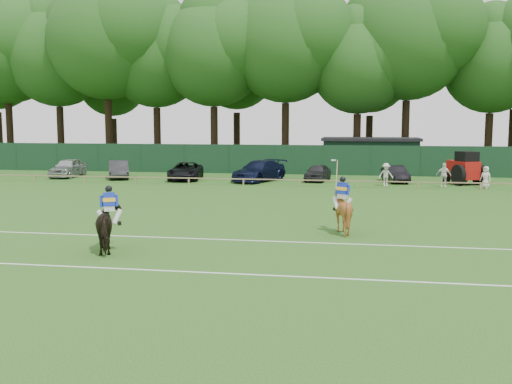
% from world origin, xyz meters
% --- Properties ---
extents(ground, '(160.00, 160.00, 0.00)m').
position_xyz_m(ground, '(0.00, 0.00, 0.00)').
color(ground, '#1E4C14').
rests_on(ground, ground).
extents(horse_dark, '(1.84, 2.37, 1.83)m').
position_xyz_m(horse_dark, '(-3.58, -3.69, 0.91)').
color(horse_dark, black).
rests_on(horse_dark, ground).
extents(horse_chestnut, '(2.02, 2.11, 1.81)m').
position_xyz_m(horse_chestnut, '(4.39, 1.23, 0.90)').
color(horse_chestnut, brown).
rests_on(horse_chestnut, ground).
extents(sedan_silver, '(2.02, 4.53, 1.51)m').
position_xyz_m(sedan_silver, '(-18.12, 21.60, 0.76)').
color(sedan_silver, '#B0B3B5').
rests_on(sedan_silver, ground).
extents(sedan_grey, '(3.08, 4.52, 1.41)m').
position_xyz_m(sedan_grey, '(-13.69, 21.29, 0.71)').
color(sedan_grey, '#2D2E30').
rests_on(sedan_grey, ground).
extents(suv_black, '(2.87, 5.14, 1.36)m').
position_xyz_m(suv_black, '(-8.14, 21.06, 0.68)').
color(suv_black, black).
rests_on(suv_black, ground).
extents(sedan_navy, '(4.06, 5.80, 1.56)m').
position_xyz_m(sedan_navy, '(-2.38, 21.05, 0.78)').
color(sedan_navy, black).
rests_on(sedan_navy, ground).
extents(hatch_grey, '(2.08, 3.95, 1.28)m').
position_xyz_m(hatch_grey, '(1.96, 21.89, 0.64)').
color(hatch_grey, '#2C2C2F').
rests_on(hatch_grey, ground).
extents(estate_black, '(2.08, 3.93, 1.23)m').
position_xyz_m(estate_black, '(7.70, 21.99, 0.62)').
color(estate_black, black).
rests_on(estate_black, ground).
extents(spectator_left, '(1.15, 0.83, 1.61)m').
position_xyz_m(spectator_left, '(6.90, 19.30, 0.80)').
color(spectator_left, beige).
rests_on(spectator_left, ground).
extents(spectator_mid, '(1.02, 0.50, 1.67)m').
position_xyz_m(spectator_mid, '(10.77, 19.18, 0.84)').
color(spectator_mid, white).
rests_on(spectator_mid, ground).
extents(spectator_right, '(0.87, 0.80, 1.49)m').
position_xyz_m(spectator_right, '(13.49, 19.01, 0.75)').
color(spectator_right, silver).
rests_on(spectator_right, ground).
extents(rider_dark, '(0.89, 0.59, 1.41)m').
position_xyz_m(rider_dark, '(-3.57, -3.70, 1.71)').
color(rider_dark, silver).
rests_on(rider_dark, ground).
extents(rider_chestnut, '(0.90, 0.79, 2.05)m').
position_xyz_m(rider_chestnut, '(4.39, 1.22, 1.70)').
color(rider_chestnut, silver).
rests_on(rider_chestnut, ground).
extents(pitch_lines, '(60.00, 5.10, 0.01)m').
position_xyz_m(pitch_lines, '(0.00, -3.50, 0.01)').
color(pitch_lines, silver).
rests_on(pitch_lines, ground).
extents(pitch_rail, '(62.10, 0.10, 0.50)m').
position_xyz_m(pitch_rail, '(0.00, 18.00, 0.45)').
color(pitch_rail, '#997F5B').
rests_on(pitch_rail, ground).
extents(perimeter_fence, '(92.08, 0.08, 2.50)m').
position_xyz_m(perimeter_fence, '(0.00, 27.00, 1.25)').
color(perimeter_fence, '#14351E').
rests_on(perimeter_fence, ground).
extents(utility_shed, '(8.40, 4.40, 3.04)m').
position_xyz_m(utility_shed, '(6.00, 30.00, 1.54)').
color(utility_shed, '#14331E').
rests_on(utility_shed, ground).
extents(tree_row, '(96.00, 12.00, 21.00)m').
position_xyz_m(tree_row, '(2.00, 35.00, 0.00)').
color(tree_row, '#26561C').
rests_on(tree_row, ground).
extents(tractor, '(2.88, 3.34, 2.37)m').
position_xyz_m(tractor, '(12.49, 21.36, 1.12)').
color(tractor, '#A4130F').
rests_on(tractor, ground).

